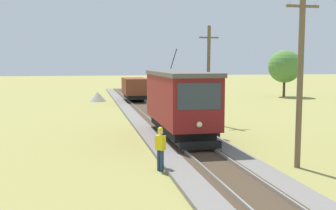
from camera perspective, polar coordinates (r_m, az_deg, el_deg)
red_tram at (r=22.55m, az=1.67°, el=0.63°), size 2.60×8.54×4.79m
freight_car at (r=43.55m, az=-4.73°, el=2.40°), size 2.40×5.20×2.31m
utility_pole_near_tram at (r=17.14m, az=18.24°, el=4.06°), size 1.40×0.26×7.44m
utility_pole_mid at (r=28.66m, az=5.75°, el=4.45°), size 1.40×0.37×6.88m
gravel_pile at (r=45.43m, az=-9.96°, el=1.18°), size 2.02×2.02×1.07m
track_worker at (r=16.09m, az=-1.09°, el=-5.93°), size 0.43×0.44×1.78m
second_worker at (r=23.10m, az=7.17°, el=-2.31°), size 0.30×0.41×1.78m
tree_left_near at (r=52.89m, az=16.21°, el=5.28°), size 4.11×4.11×5.89m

